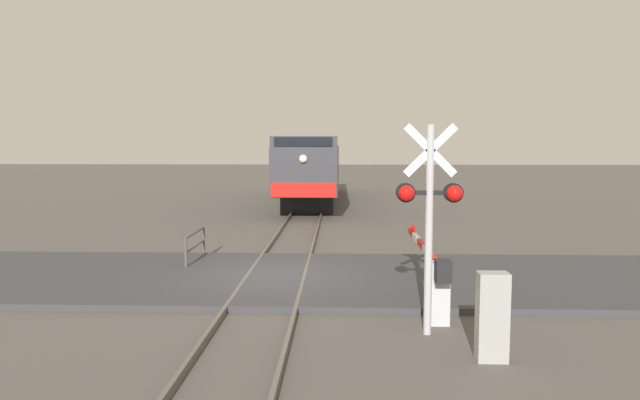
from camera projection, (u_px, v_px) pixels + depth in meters
name	position (u px, v px, depth m)	size (l,w,h in m)	color
ground_plane	(276.00, 280.00, 14.76)	(160.00, 160.00, 0.00)	#514C47
rail_track_left	(248.00, 277.00, 14.78)	(0.08, 80.00, 0.15)	#59544C
rail_track_right	(304.00, 278.00, 14.73)	(0.08, 80.00, 0.15)	#59544C
road_surface	(276.00, 278.00, 14.76)	(36.00, 5.80, 0.15)	#38383A
locomotive	(313.00, 168.00, 34.12)	(2.99, 17.96, 3.75)	black
crossing_signal	(430.00, 206.00, 10.38)	(1.18, 0.33, 3.79)	#ADADB2
crossing_gate	(434.00, 275.00, 11.75)	(0.36, 5.31, 1.32)	silver
utility_cabinet	(492.00, 317.00, 9.25)	(0.48, 0.32, 1.42)	#999993
guard_railing	(195.00, 243.00, 16.68)	(0.08, 2.14, 0.95)	#4C4742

